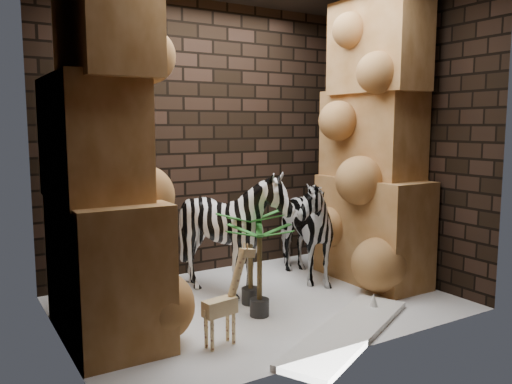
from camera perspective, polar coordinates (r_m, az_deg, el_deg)
floor at (r=4.94m, az=0.25°, el=-12.15°), size 3.50×3.50×0.00m
wall_back at (r=5.76m, az=-6.28°, el=5.82°), size 3.50×0.00×3.50m
wall_front at (r=3.65m, az=10.59°, el=4.86°), size 3.50×0.00×3.50m
wall_left at (r=4.03m, az=-21.53°, el=4.70°), size 0.00×3.00×3.00m
wall_right at (r=5.77m, az=15.32°, el=5.61°), size 0.00×3.00×3.00m
rock_pillar_left at (r=4.11m, az=-16.70°, el=4.94°), size 0.68×1.30×3.00m
rock_pillar_right at (r=5.54m, az=12.95°, el=5.62°), size 0.58×1.25×3.00m
zebra_right at (r=5.53m, az=4.65°, el=-3.02°), size 0.78×1.19×1.31m
zebra_left at (r=4.99m, az=-2.67°, el=-5.21°), size 1.41×1.54×1.13m
giraffe_toy at (r=3.93m, az=-4.03°, el=-11.43°), size 0.41×0.19×0.77m
palm_front at (r=4.79m, az=-0.60°, el=-7.24°), size 0.36×0.36×0.89m
palm_back at (r=4.51m, az=0.39°, el=-8.68°), size 0.36×0.36×0.81m
surfboard at (r=4.30m, az=10.10°, el=-14.97°), size 1.73×1.16×0.05m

